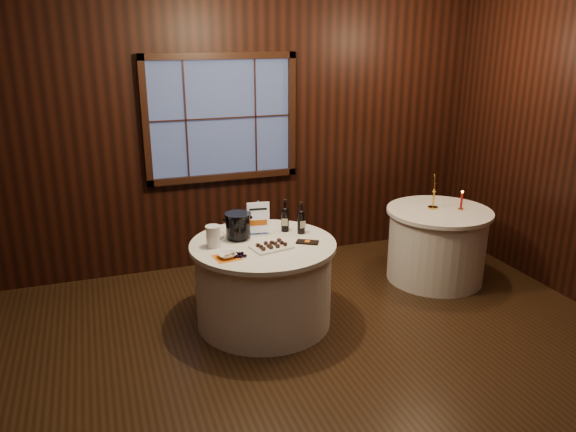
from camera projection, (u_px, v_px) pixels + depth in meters
name	position (u px, v px, depth m)	size (l,w,h in m)	color
ground	(303.00, 383.00, 4.23)	(6.00, 6.00, 0.00)	black
back_wall	(221.00, 128.00, 5.97)	(6.00, 0.10, 3.00)	black
main_table	(264.00, 283.00, 5.00)	(1.28, 1.28, 0.77)	white
side_table	(437.00, 244.00, 5.91)	(1.08, 1.08, 0.77)	white
sign_stand	(258.00, 224.00, 5.03)	(0.20, 0.12, 0.32)	silver
port_bottle_left	(285.00, 218.00, 5.13)	(0.07, 0.08, 0.30)	black
port_bottle_right	(301.00, 220.00, 5.07)	(0.07, 0.07, 0.30)	black
ice_bucket	(238.00, 225.00, 4.94)	(0.23, 0.23, 0.24)	black
chocolate_plate	(271.00, 246.00, 4.75)	(0.37, 0.28, 0.05)	white
chocolate_box	(307.00, 242.00, 4.88)	(0.19, 0.10, 0.02)	black
grape_bunch	(239.00, 254.00, 4.58)	(0.18, 0.11, 0.04)	black
glass_pitcher	(213.00, 236.00, 4.77)	(0.17, 0.13, 0.19)	silver
orange_napkin	(227.00, 257.00, 4.56)	(0.20, 0.20, 0.00)	orange
cracker_bowl	(227.00, 255.00, 4.55)	(0.15, 0.15, 0.04)	white
brass_candlestick	(434.00, 196.00, 5.79)	(0.11, 0.11, 0.38)	gold
red_candle	(461.00, 202.00, 5.76)	(0.06, 0.06, 0.21)	gold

